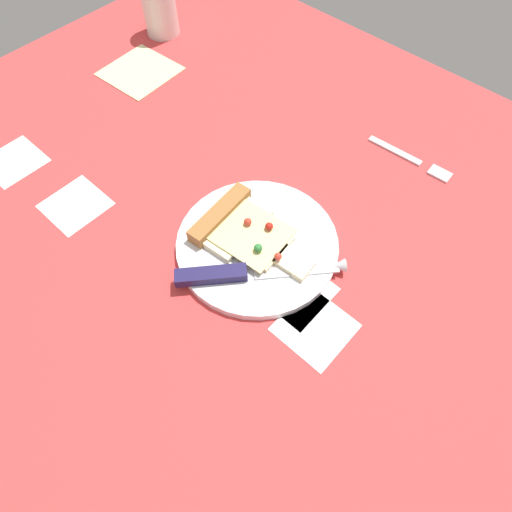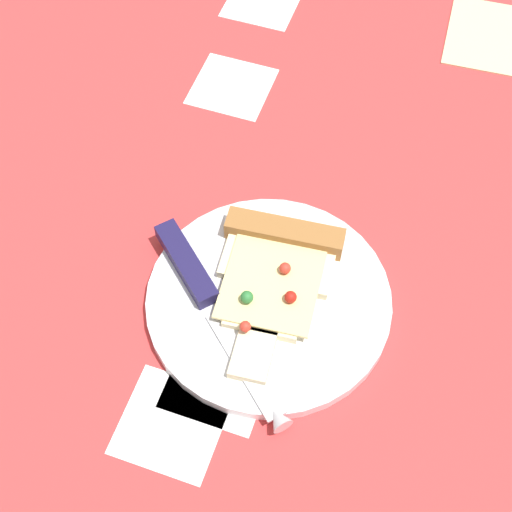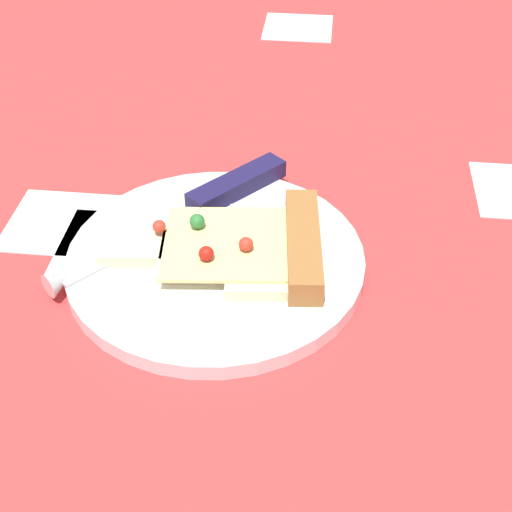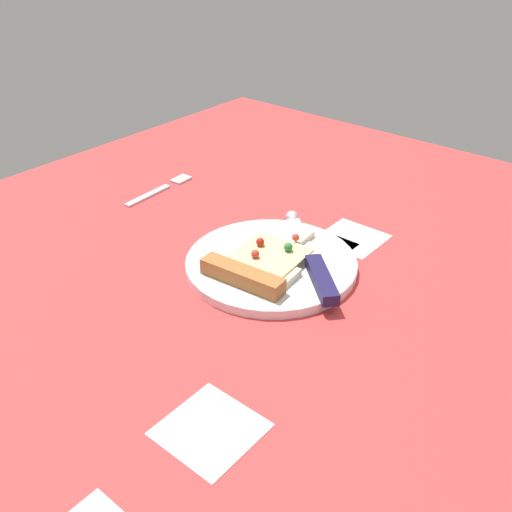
{
  "view_description": "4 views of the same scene",
  "coord_description": "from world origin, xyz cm",
  "views": [
    {
      "loc": [
        29.86,
        -18.97,
        55.23
      ],
      "look_at": [
        7.21,
        5.8,
        2.11
      ],
      "focal_mm": 31.07,
      "sensor_mm": 36.0,
      "label": 1
    },
    {
      "loc": [
        39.91,
        18.75,
        65.38
      ],
      "look_at": [
        2.54,
        5.8,
        3.5
      ],
      "focal_mm": 53.11,
      "sensor_mm": 36.0,
      "label": 2
    },
    {
      "loc": [
        -2.76,
        51.95,
        38.45
      ],
      "look_at": [
        1.73,
        11.24,
        4.11
      ],
      "focal_mm": 50.78,
      "sensor_mm": 36.0,
      "label": 3
    },
    {
      "loc": [
        -48.75,
        -34.12,
        44.17
      ],
      "look_at": [
        1.64,
        7.77,
        3.82
      ],
      "focal_mm": 40.7,
      "sensor_mm": 36.0,
      "label": 4
    }
  ],
  "objects": [
    {
      "name": "pizza_slice",
      "position": [
        2.8,
        7.85,
        2.13
      ],
      "size": [
        18.06,
        12.19,
        2.54
      ],
      "rotation": [
        0.0,
        0.0,
        4.81
      ],
      "color": "beige",
      "rests_on": "plate"
    },
    {
      "name": "knife",
      "position": [
        7.78,
        2.69,
        1.93
      ],
      "size": [
        17.5,
        19.34,
        2.45
      ],
      "rotation": [
        0.0,
        0.0,
        5.56
      ],
      "color": "silver",
      "rests_on": "plate"
    },
    {
      "name": "fork",
      "position": [
        13.13,
        39.09,
        0.4
      ],
      "size": [
        15.38,
        2.73,
        0.8
      ],
      "rotation": [
        0.0,
        0.0,
        4.77
      ],
      "color": "silver",
      "rests_on": "ground_plane"
    },
    {
      "name": "plate",
      "position": [
        5.36,
        8.09,
        0.67
      ],
      "size": [
        23.97,
        23.97,
        1.33
      ],
      "primitive_type": "cylinder",
      "color": "silver",
      "rests_on": "ground_plane"
    },
    {
      "name": "ground_plane",
      "position": [
        -0.01,
        -0.01,
        -1.5
      ],
      "size": [
        130.57,
        130.57,
        3.0
      ],
      "color": "#D13838",
      "rests_on": "ground"
    }
  ]
}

